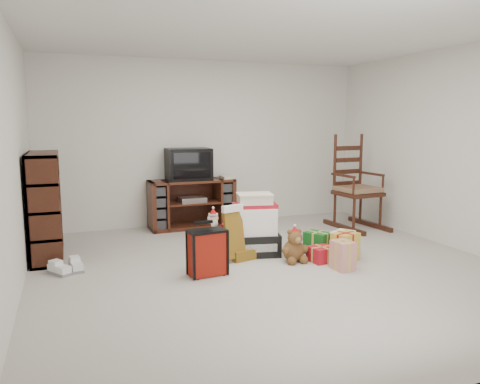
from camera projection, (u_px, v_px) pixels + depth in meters
name	position (u px, v px, depth m)	size (l,w,h in m)	color
room	(273.00, 154.00, 4.91)	(5.01, 5.01, 2.51)	#ABA69D
tv_stand	(192.00, 204.00, 7.01)	(1.28, 0.48, 0.72)	#482314
bookshelf	(45.00, 208.00, 5.42)	(0.34, 1.01, 1.23)	#3C1610
rocking_chair	(355.00, 195.00, 7.02)	(0.66, 1.01, 1.45)	#3C1610
gift_pile	(255.00, 228.00, 5.59)	(0.65, 0.53, 0.72)	black
red_suitcase	(207.00, 252.00, 4.83)	(0.39, 0.24, 0.57)	maroon
stocking	(234.00, 233.00, 5.31)	(0.31, 0.13, 0.66)	#0E7E1F
teddy_bear	(294.00, 248.00, 5.31)	(0.25, 0.22, 0.37)	brown
santa_figurine	(260.00, 233.00, 5.81)	(0.26, 0.25, 0.54)	#B01214
mrs_claus_figurine	(213.00, 235.00, 5.73)	(0.27, 0.25, 0.54)	#B01214
sneaker_pair	(68.00, 268.00, 4.95)	(0.39, 0.30, 0.10)	white
gift_cluster	(331.00, 249.00, 5.39)	(0.73, 0.82, 0.25)	#A4121F
crt_television	(189.00, 164.00, 6.91)	(0.64, 0.47, 0.47)	black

